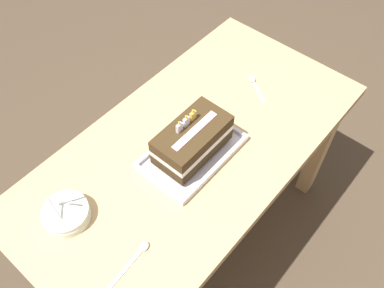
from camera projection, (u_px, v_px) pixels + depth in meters
The scene contains 7 objects.
ground_plane at pixel (192, 234), 1.89m from camera, with size 8.00×8.00×0.00m, color #4C3D2D.
dining_table at pixel (192, 163), 1.43m from camera, with size 1.22×0.62×0.68m.
foil_tray at pixel (192, 153), 1.32m from camera, with size 0.32×0.20×0.02m.
birthday_cake at pixel (192, 139), 1.27m from camera, with size 0.24×0.13×0.15m.
bowl_stack at pixel (66, 214), 1.18m from camera, with size 0.13×0.13×0.10m.
serving_spoon_near_tray at pixel (254, 82), 1.51m from camera, with size 0.09×0.12×0.01m.
serving_spoon_by_bowls at pixel (138, 253), 1.12m from camera, with size 0.16×0.03×0.01m.
Camera 1 is at (-0.61, -0.52, 1.76)m, focal length 39.13 mm.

